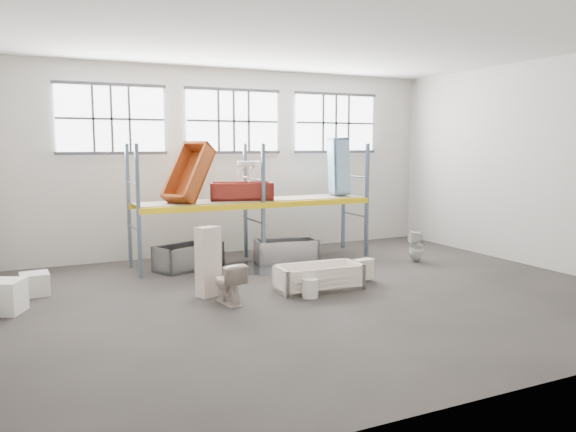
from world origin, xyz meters
TOP-DOWN VIEW (x-y plane):
  - floor at (0.00, 0.00)m, footprint 12.00×10.00m
  - ceiling at (0.00, 0.00)m, footprint 12.00×10.00m
  - wall_back at (0.00, 5.05)m, footprint 12.00×0.10m
  - wall_front at (0.00, -5.05)m, footprint 12.00×0.10m
  - wall_right at (6.05, 0.00)m, footprint 0.10×10.00m
  - window_left at (-3.20, 4.94)m, footprint 2.60×0.04m
  - window_mid at (0.00, 4.94)m, footprint 2.60×0.04m
  - window_right at (3.20, 4.94)m, footprint 2.60×0.04m
  - rack_upright_la at (-3.00, 2.90)m, footprint 0.08×0.08m
  - rack_upright_lb at (-3.00, 4.10)m, footprint 0.08×0.08m
  - rack_upright_ma at (0.00, 2.90)m, footprint 0.08×0.08m
  - rack_upright_mb at (0.00, 4.10)m, footprint 0.08×0.08m
  - rack_upright_ra at (3.00, 2.90)m, footprint 0.08×0.08m
  - rack_upright_rb at (3.00, 4.10)m, footprint 0.08×0.08m
  - rack_beam_front at (0.00, 2.90)m, footprint 6.00×0.10m
  - rack_beam_back at (0.00, 4.10)m, footprint 6.00×0.10m
  - shelf_deck at (0.00, 3.50)m, footprint 5.90×1.10m
  - wet_patch at (0.00, 2.70)m, footprint 1.80×1.80m
  - bathtub_beige at (0.13, 0.30)m, footprint 1.79×0.91m
  - cistern_spare at (1.32, 0.46)m, footprint 0.49×0.31m
  - sink_in_tub at (0.28, 0.68)m, footprint 0.49×0.49m
  - toilet_beige at (-1.90, 0.12)m, footprint 0.54×0.82m
  - cistern_tall at (-2.08, 0.79)m, footprint 0.52×0.44m
  - toilet_white at (3.73, 1.68)m, footprint 0.47×0.47m
  - steel_tub_left at (-1.75, 3.38)m, footprint 1.80×1.34m
  - steel_tub_right at (0.71, 3.08)m, footprint 1.67×1.02m
  - rust_tub_flat at (-0.35, 3.47)m, footprint 1.69×1.14m
  - rust_tub_tilted at (-1.68, 3.47)m, footprint 1.44×1.32m
  - sink_on_shelf at (-0.21, 3.32)m, footprint 0.70×0.61m
  - blue_tub_upright at (2.47, 3.51)m, footprint 0.64×0.81m
  - bucket at (-0.32, -0.17)m, footprint 0.42×0.42m
  - carton_near at (-5.74, 1.29)m, footprint 0.87×0.83m
  - carton_far at (-5.18, 2.35)m, footprint 0.56×0.56m

SIDE VIEW (x-z plane):
  - floor at x=0.00m, z-range -0.10..0.00m
  - wet_patch at x=0.00m, z-range 0.00..0.00m
  - sink_in_tub at x=0.28m, z-range 0.08..0.24m
  - bucket at x=-0.32m, z-range 0.00..0.37m
  - carton_far at x=-5.18m, z-range 0.00..0.44m
  - bathtub_beige at x=0.13m, z-range 0.00..0.52m
  - cistern_spare at x=1.32m, z-range 0.06..0.50m
  - steel_tub_right at x=0.71m, z-range 0.00..0.57m
  - carton_near at x=-5.74m, z-range 0.00..0.59m
  - steel_tub_left at x=-1.75m, z-range 0.00..0.60m
  - toilet_beige at x=-1.90m, z-range 0.00..0.79m
  - toilet_white at x=3.73m, z-range 0.00..0.80m
  - cistern_tall at x=-2.08m, z-range 0.00..1.38m
  - rack_upright_la at x=-3.00m, z-range 0.00..3.00m
  - rack_upright_lb at x=-3.00m, z-range 0.00..3.00m
  - rack_upright_ma at x=0.00m, z-range 0.00..3.00m
  - rack_upright_mb at x=0.00m, z-range 0.00..3.00m
  - rack_upright_ra at x=3.00m, z-range 0.00..3.00m
  - rack_upright_rb at x=3.00m, z-range 0.00..3.00m
  - rack_beam_front at x=0.00m, z-range 1.43..1.57m
  - rack_beam_back at x=0.00m, z-range 1.43..1.57m
  - shelf_deck at x=0.00m, z-range 1.57..1.59m
  - rust_tub_flat at x=-0.35m, z-range 1.60..2.04m
  - sink_on_shelf at x=-0.21m, z-range 1.83..2.36m
  - rust_tub_tilted at x=-1.68m, z-range 1.53..3.06m
  - blue_tub_upright at x=2.47m, z-range 1.63..3.16m
  - wall_back at x=0.00m, z-range 0.00..5.00m
  - wall_front at x=0.00m, z-range 0.00..5.00m
  - wall_right at x=6.05m, z-range 0.00..5.00m
  - window_left at x=-3.20m, z-range 2.80..4.40m
  - window_mid at x=0.00m, z-range 2.80..4.40m
  - window_right at x=3.20m, z-range 2.80..4.40m
  - ceiling at x=0.00m, z-range 5.00..5.10m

